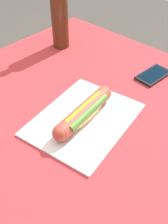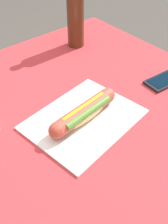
# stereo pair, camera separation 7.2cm
# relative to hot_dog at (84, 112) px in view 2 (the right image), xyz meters

# --- Properties ---
(dining_table) EXTENTS (1.05, 0.89, 0.76)m
(dining_table) POSITION_rel_hot_dog_xyz_m (0.05, -0.06, -0.17)
(dining_table) COLOR brown
(dining_table) RESTS_ON ground
(paper_wrapper) EXTENTS (0.33, 0.27, 0.01)m
(paper_wrapper) POSITION_rel_hot_dog_xyz_m (0.00, -0.00, -0.03)
(paper_wrapper) COLOR silver
(paper_wrapper) RESTS_ON dining_table
(hot_dog) EXTENTS (0.24, 0.07, 0.05)m
(hot_dog) POSITION_rel_hot_dog_xyz_m (0.00, 0.00, 0.00)
(hot_dog) COLOR #E5BC75
(hot_dog) RESTS_ON paper_wrapper
(cell_phone) EXTENTS (0.13, 0.08, 0.01)m
(cell_phone) POSITION_rel_hot_dog_xyz_m (-0.31, 0.03, -0.02)
(cell_phone) COLOR black
(cell_phone) RESTS_ON dining_table
(soda_bottle) EXTENTS (0.06, 0.06, 0.25)m
(soda_bottle) POSITION_rel_hot_dog_xyz_m (-0.25, -0.35, 0.08)
(soda_bottle) COLOR #4C2814
(soda_bottle) RESTS_ON dining_table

